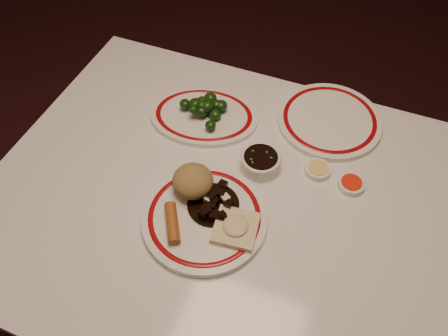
% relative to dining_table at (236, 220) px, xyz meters
% --- Properties ---
extents(ground, '(7.00, 7.00, 0.00)m').
position_rel_dining_table_xyz_m(ground, '(0.00, 0.00, -0.66)').
color(ground, black).
rests_on(ground, ground).
extents(dining_table, '(1.20, 0.90, 0.75)m').
position_rel_dining_table_xyz_m(dining_table, '(0.00, 0.00, 0.00)').
color(dining_table, white).
rests_on(dining_table, ground).
extents(main_plate, '(0.31, 0.31, 0.02)m').
position_rel_dining_table_xyz_m(main_plate, '(-0.05, -0.08, 0.10)').
color(main_plate, white).
rests_on(main_plate, dining_table).
extents(rice_mound, '(0.10, 0.10, 0.07)m').
position_rel_dining_table_xyz_m(rice_mound, '(-0.10, -0.02, 0.14)').
color(rice_mound, olive).
rests_on(rice_mound, main_plate).
extents(spring_roll, '(0.07, 0.10, 0.03)m').
position_rel_dining_table_xyz_m(spring_roll, '(-0.10, -0.13, 0.12)').
color(spring_roll, '#9F5A27').
rests_on(spring_roll, main_plate).
extents(fried_wonton, '(0.11, 0.11, 0.03)m').
position_rel_dining_table_xyz_m(fried_wonton, '(0.03, -0.08, 0.12)').
color(fried_wonton, beige).
rests_on(fried_wonton, main_plate).
extents(stirfry_heap, '(0.12, 0.12, 0.03)m').
position_rel_dining_table_xyz_m(stirfry_heap, '(-0.04, -0.04, 0.12)').
color(stirfry_heap, black).
rests_on(stirfry_heap, main_plate).
extents(broccoli_plate, '(0.33, 0.30, 0.02)m').
position_rel_dining_table_xyz_m(broccoli_plate, '(-0.18, 0.22, 0.10)').
color(broccoli_plate, white).
rests_on(broccoli_plate, dining_table).
extents(broccoli_pile, '(0.12, 0.12, 0.05)m').
position_rel_dining_table_xyz_m(broccoli_pile, '(-0.18, 0.22, 0.13)').
color(broccoli_pile, '#23471C').
rests_on(broccoli_pile, broccoli_plate).
extents(soy_bowl, '(0.10, 0.10, 0.04)m').
position_rel_dining_table_xyz_m(soy_bowl, '(0.02, 0.11, 0.11)').
color(soy_bowl, white).
rests_on(soy_bowl, dining_table).
extents(sweet_sour_dish, '(0.06, 0.06, 0.02)m').
position_rel_dining_table_xyz_m(sweet_sour_dish, '(0.24, 0.14, 0.10)').
color(sweet_sour_dish, white).
rests_on(sweet_sour_dish, dining_table).
extents(mustard_dish, '(0.06, 0.06, 0.02)m').
position_rel_dining_table_xyz_m(mustard_dish, '(0.16, 0.15, 0.10)').
color(mustard_dish, white).
rests_on(mustard_dish, dining_table).
extents(far_plate, '(0.31, 0.31, 0.02)m').
position_rel_dining_table_xyz_m(far_plate, '(0.14, 0.33, 0.10)').
color(far_plate, white).
rests_on(far_plate, dining_table).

